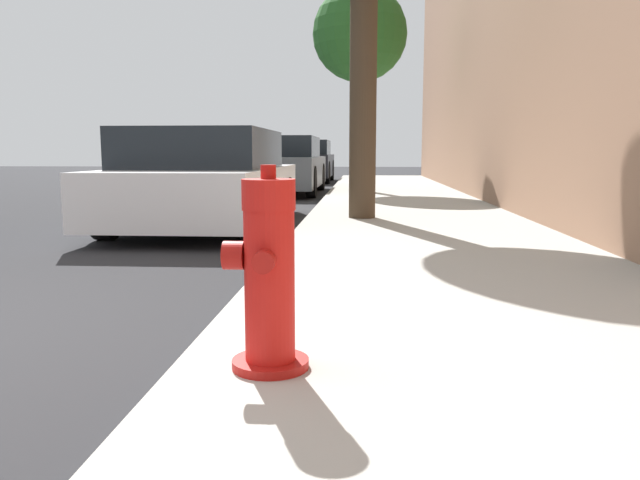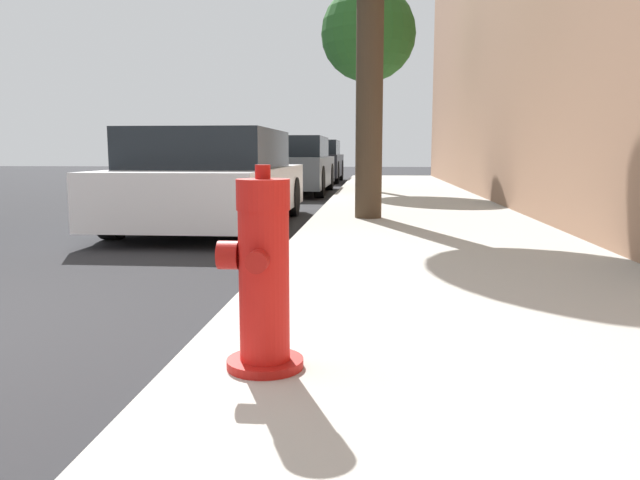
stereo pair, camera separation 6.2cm
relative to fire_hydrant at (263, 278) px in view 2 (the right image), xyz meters
The scene contains 6 objects.
sidewalk_slab 1.15m from the fire_hydrant, 18.35° to the left, with size 2.79×40.00×0.15m.
fire_hydrant is the anchor object (origin of this frame).
parked_car_near 6.05m from the fire_hydrant, 106.31° to the left, with size 1.87×4.43×1.27m.
parked_car_mid 12.58m from the fire_hydrant, 97.26° to the left, with size 1.83×4.53×1.34m.
parked_car_far 18.52m from the fire_hydrant, 95.04° to the left, with size 1.84×3.94×1.37m.
street_tree_far 11.83m from the fire_hydrant, 88.79° to the left, with size 2.01×2.01×4.34m.
Camera 2 is at (2.67, -2.63, 0.98)m, focal length 35.00 mm.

